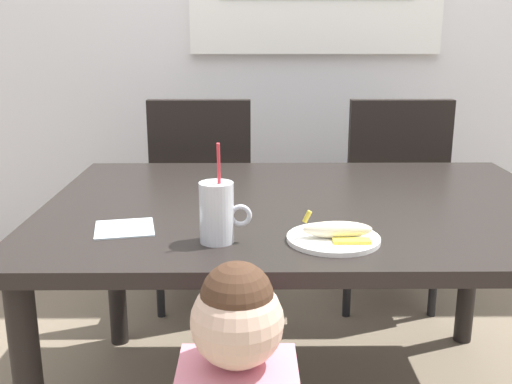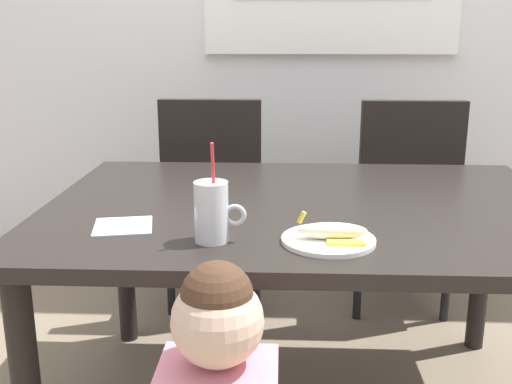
{
  "view_description": "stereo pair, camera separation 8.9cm",
  "coord_description": "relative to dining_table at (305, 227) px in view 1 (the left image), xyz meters",
  "views": [
    {
      "loc": [
        -0.17,
        -1.74,
        1.23
      ],
      "look_at": [
        -0.15,
        -0.11,
        0.79
      ],
      "focal_mm": 42.07,
      "sensor_mm": 36.0,
      "label": 1
    },
    {
      "loc": [
        -0.08,
        -1.74,
        1.23
      ],
      "look_at": [
        -0.15,
        -0.11,
        0.79
      ],
      "focal_mm": 42.07,
      "sensor_mm": 36.0,
      "label": 2
    }
  ],
  "objects": [
    {
      "name": "milk_cup",
      "position": [
        -0.25,
        -0.36,
        0.15
      ],
      "size": [
        0.13,
        0.08,
        0.25
      ],
      "color": "silver",
      "rests_on": "dining_table"
    },
    {
      "name": "dining_chair_left",
      "position": [
        -0.37,
        0.8,
        -0.11
      ],
      "size": [
        0.44,
        0.45,
        0.96
      ],
      "rotation": [
        0.0,
        0.0,
        3.14
      ],
      "color": "black",
      "rests_on": "ground"
    },
    {
      "name": "dining_table",
      "position": [
        0.0,
        0.0,
        0.0
      ],
      "size": [
        1.56,
        1.1,
        0.73
      ],
      "color": "black",
      "rests_on": "ground"
    },
    {
      "name": "paper_napkin",
      "position": [
        -0.5,
        -0.26,
        0.08
      ],
      "size": [
        0.18,
        0.18,
        0.0
      ],
      "primitive_type": "cube",
      "rotation": [
        0.0,
        0.0,
        0.2
      ],
      "color": "silver",
      "rests_on": "dining_table"
    },
    {
      "name": "peeled_banana",
      "position": [
        0.05,
        -0.36,
        0.11
      ],
      "size": [
        0.17,
        0.11,
        0.07
      ],
      "rotation": [
        0.0,
        0.0,
        -0.01
      ],
      "color": "#F4EAC6",
      "rests_on": "snack_plate"
    },
    {
      "name": "snack_plate",
      "position": [
        0.04,
        -0.35,
        0.09
      ],
      "size": [
        0.23,
        0.23,
        0.01
      ],
      "primitive_type": "cylinder",
      "color": "white",
      "rests_on": "dining_table"
    },
    {
      "name": "dining_chair_right",
      "position": [
        0.45,
        0.79,
        -0.11
      ],
      "size": [
        0.44,
        0.44,
        0.96
      ],
      "rotation": [
        0.0,
        0.0,
        3.14
      ],
      "color": "black",
      "rests_on": "ground"
    }
  ]
}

